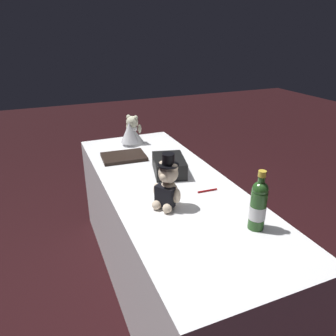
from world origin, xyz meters
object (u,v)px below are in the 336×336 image
at_px(teddy_bear_groom, 167,186).
at_px(champagne_bottle, 258,205).
at_px(teddy_bear_bride, 132,132).
at_px(guestbook, 124,157).
at_px(gift_case_black, 169,165).
at_px(signing_pen, 206,191).

xyz_separation_m(teddy_bear_groom, champagne_bottle, (-0.34, -0.31, 0.01)).
xyz_separation_m(teddy_bear_groom, teddy_bear_bride, (1.03, -0.12, -0.02)).
bearing_deg(guestbook, teddy_bear_groom, -174.20).
bearing_deg(gift_case_black, signing_pen, -163.44).
distance_m(champagne_bottle, signing_pen, 0.43).
distance_m(teddy_bear_groom, champagne_bottle, 0.46).
bearing_deg(teddy_bear_groom, gift_case_black, -24.00).
bearing_deg(teddy_bear_bride, signing_pen, -170.98).
xyz_separation_m(teddy_bear_bride, gift_case_black, (-0.64, -0.06, -0.04)).
distance_m(teddy_bear_bride, gift_case_black, 0.64).
bearing_deg(teddy_bear_groom, champagne_bottle, -137.93).
relative_size(gift_case_black, guestbook, 1.03).
bearing_deg(signing_pen, teddy_bear_groom, 104.09).
xyz_separation_m(teddy_bear_bride, signing_pen, (-0.96, -0.15, -0.09)).
height_order(teddy_bear_groom, guestbook, teddy_bear_groom).
distance_m(teddy_bear_bride, champagne_bottle, 1.38).
bearing_deg(gift_case_black, champagne_bottle, -169.78).
bearing_deg(teddy_bear_groom, teddy_bear_bride, -6.52).
distance_m(champagne_bottle, gift_case_black, 0.75).
bearing_deg(gift_case_black, teddy_bear_groom, 156.00).
relative_size(teddy_bear_groom, signing_pen, 2.31).
relative_size(teddy_bear_groom, guestbook, 0.96).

